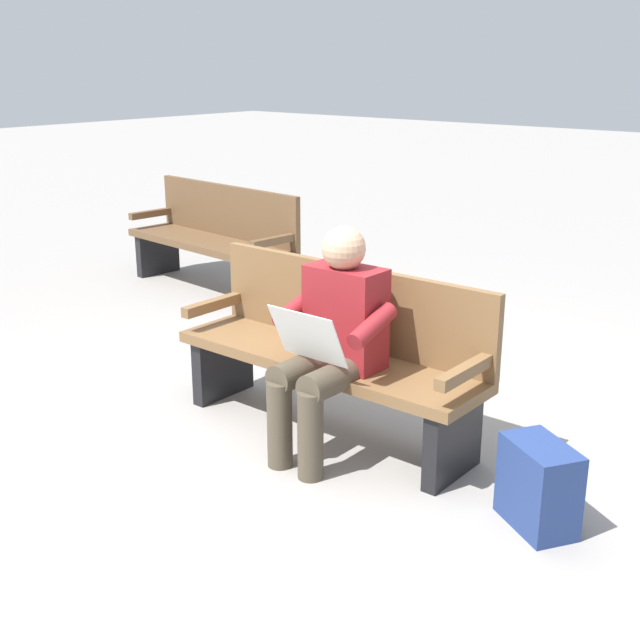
{
  "coord_description": "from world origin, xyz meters",
  "views": [
    {
      "loc": [
        -2.61,
        3.19,
        1.97
      ],
      "look_at": [
        -0.09,
        0.15,
        0.7
      ],
      "focal_mm": 46.16,
      "sensor_mm": 36.0,
      "label": 1
    }
  ],
  "objects_px": {
    "bench_near": "(334,350)",
    "person_seated": "(332,337)",
    "backpack": "(540,486)",
    "bench_far": "(216,237)"
  },
  "relations": [
    {
      "from": "bench_near",
      "to": "person_seated",
      "type": "bearing_deg",
      "value": 126.07
    },
    {
      "from": "bench_near",
      "to": "person_seated",
      "type": "height_order",
      "value": "person_seated"
    },
    {
      "from": "bench_near",
      "to": "backpack",
      "type": "height_order",
      "value": "bench_near"
    },
    {
      "from": "backpack",
      "to": "bench_far",
      "type": "distance_m",
      "value": 4.34
    },
    {
      "from": "person_seated",
      "to": "bench_far",
      "type": "bearing_deg",
      "value": -33.58
    },
    {
      "from": "bench_near",
      "to": "person_seated",
      "type": "distance_m",
      "value": 0.33
    },
    {
      "from": "bench_near",
      "to": "bench_far",
      "type": "height_order",
      "value": "same"
    },
    {
      "from": "backpack",
      "to": "bench_far",
      "type": "relative_size",
      "value": 0.23
    },
    {
      "from": "person_seated",
      "to": "bench_far",
      "type": "distance_m",
      "value": 3.34
    },
    {
      "from": "bench_near",
      "to": "backpack",
      "type": "bearing_deg",
      "value": 170.72
    }
  ]
}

